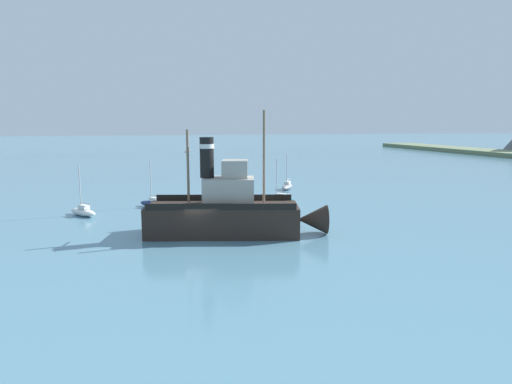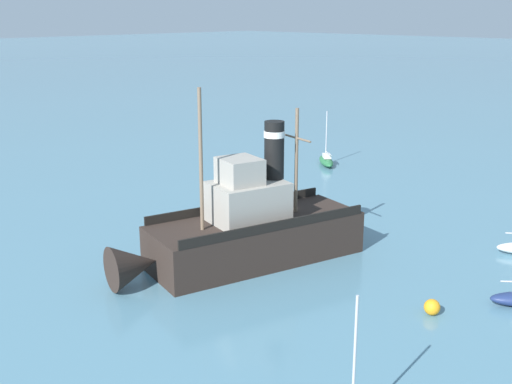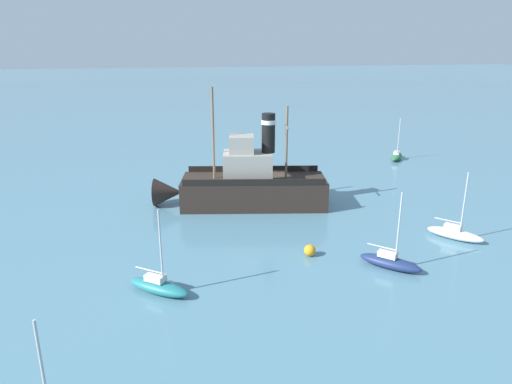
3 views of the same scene
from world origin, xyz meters
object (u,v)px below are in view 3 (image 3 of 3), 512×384
at_px(sailboat_white, 455,233).
at_px(mooring_buoy, 310,250).
at_px(sailboat_green, 397,156).
at_px(old_tugboat, 246,185).
at_px(sailboat_teal, 159,286).
at_px(sailboat_navy, 390,262).

height_order(sailboat_white, mooring_buoy, sailboat_white).
distance_m(sailboat_green, sailboat_white, 24.22).
bearing_deg(old_tugboat, sailboat_teal, 147.00).
distance_m(old_tugboat, sailboat_teal, 15.42).
bearing_deg(sailboat_navy, sailboat_white, -68.48).
relative_size(old_tugboat, sailboat_white, 3.02).
xyz_separation_m(old_tugboat, sailboat_navy, (-13.70, -5.39, -1.40)).
bearing_deg(sailboat_teal, sailboat_green, -51.21).
bearing_deg(old_tugboat, sailboat_green, -62.55).
bearing_deg(mooring_buoy, sailboat_green, -42.67).
bearing_deg(sailboat_green, sailboat_teal, 128.79).
bearing_deg(sailboat_teal, mooring_buoy, -77.81).
height_order(sailboat_teal, sailboat_green, same).
relative_size(old_tugboat, sailboat_teal, 3.02).
height_order(sailboat_navy, mooring_buoy, sailboat_navy).
xyz_separation_m(sailboat_navy, sailboat_green, (24.96, -16.28, 0.00)).
xyz_separation_m(sailboat_navy, sailboat_teal, (0.83, 13.75, 0.00)).
distance_m(old_tugboat, sailboat_navy, 14.79).
xyz_separation_m(sailboat_teal, sailboat_white, (1.85, -20.54, 0.00)).
bearing_deg(sailboat_green, sailboat_white, 156.94).
xyz_separation_m(old_tugboat, sailboat_green, (11.26, -21.67, -1.40)).
xyz_separation_m(sailboat_teal, mooring_buoy, (2.10, -9.72, -0.05)).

